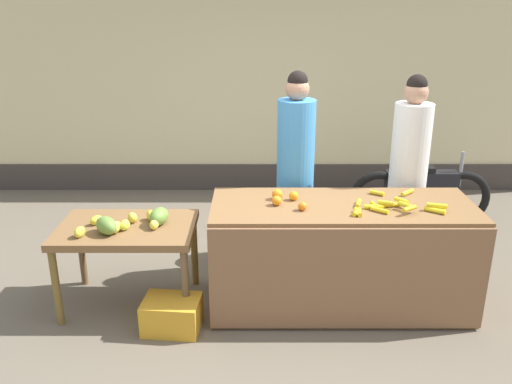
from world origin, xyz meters
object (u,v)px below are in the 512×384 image
at_px(vendor_woman_white_shirt, 405,176).
at_px(produce_sack, 228,233).
at_px(parked_motorcycle, 417,192).
at_px(vendor_woman_blue_shirt, 293,174).
at_px(produce_crate, 170,315).

relative_size(vendor_woman_white_shirt, produce_sack, 3.36).
relative_size(vendor_woman_white_shirt, parked_motorcycle, 1.16).
height_order(vendor_woman_blue_shirt, vendor_woman_white_shirt, vendor_woman_blue_shirt).
xyz_separation_m(vendor_woman_white_shirt, produce_crate, (-2.05, -1.03, -0.81)).
bearing_deg(produce_sack, produce_crate, -108.21).
height_order(parked_motorcycle, produce_crate, parked_motorcycle).
xyz_separation_m(parked_motorcycle, produce_sack, (-2.12, -0.84, -0.13)).
bearing_deg(parked_motorcycle, vendor_woman_blue_shirt, -145.63).
relative_size(vendor_woman_blue_shirt, produce_crate, 4.28).
bearing_deg(vendor_woman_blue_shirt, produce_sack, 163.18).
xyz_separation_m(parked_motorcycle, produce_crate, (-2.52, -2.07, -0.27)).
height_order(vendor_woman_white_shirt, parked_motorcycle, vendor_woman_white_shirt).
bearing_deg(produce_sack, parked_motorcycle, 21.69).
bearing_deg(parked_motorcycle, vendor_woman_white_shirt, -114.37).
distance_m(vendor_woman_white_shirt, parked_motorcycle, 1.26).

